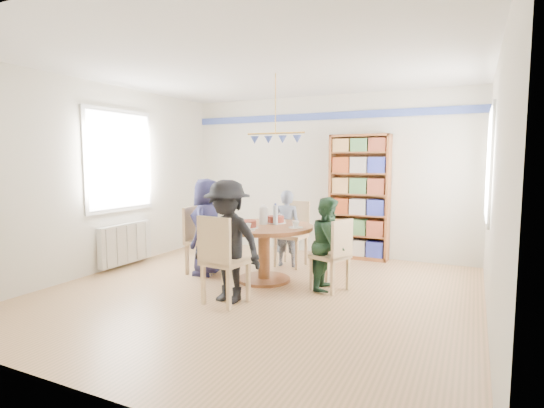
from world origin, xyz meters
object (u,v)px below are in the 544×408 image
Objects in this scene: chair_right at (335,252)px; bookshelf at (359,198)px; chair_left at (198,236)px; person_near at (227,241)px; person_far at (287,228)px; dining_table at (264,240)px; person_right at (329,243)px; person_left at (207,227)px; chair_far at (293,230)px; chair_near at (221,256)px; radiator at (126,243)px.

chair_right is 1.94m from bookshelf.
chair_left is 1.39m from person_near.
chair_left is at bearing 32.74° from person_far.
person_far is at bearing -130.90° from bookshelf.
dining_table is 0.89m from person_right.
person_left is at bearing 87.57° from person_right.
person_far reaches higher than chair_far.
chair_far is (1.06, 1.00, 0.02)m from chair_left.
bookshelf is (-0.18, 1.87, 0.50)m from chair_right.
chair_near is at bearing -90.44° from chair_far.
bookshelf reaches higher than radiator.
radiator is 2.27m from dining_table.
person_right reaches higher than chair_near.
person_left is at bearing 130.63° from chair_near.
person_right is at bearing -47.45° from chair_far.
person_left is (0.18, -0.03, 0.15)m from chair_left.
chair_far is at bearing 27.47° from radiator.
person_right is 0.99× the size of person_far.
chair_far reaches higher than radiator.
dining_table is 0.94× the size of person_near.
person_near is at bearing -40.54° from chair_left.
chair_near is (1.05, -1.04, 0.03)m from chair_left.
chair_right reaches higher than radiator.
bookshelf is at bearing -2.20° from person_right.
person_near is 2.89m from bookshelf.
person_near is at bearing 83.12° from person_far.
bookshelf is at bearing 80.26° from person_near.
person_left is (1.38, 0.15, 0.33)m from radiator.
chair_near is 1.91m from person_far.
chair_far is (0.01, 0.98, -0.02)m from dining_table.
chair_left is 0.24m from person_left.
dining_table is 0.64× the size of bookshelf.
person_near reaches higher than dining_table.
chair_far is 0.73× the size of person_left.
person_near is (0.87, -0.87, 0.02)m from person_left.
radiator is 3.16m from person_right.
bookshelf is at bearing 66.38° from dining_table.
person_near reaches higher than chair_near.
chair_near is at bearing -105.63° from bookshelf.
chair_far is 0.84× the size of person_far.
person_far is (-0.93, 0.83, 0.00)m from person_right.
radiator is at bearing -152.53° from chair_far.
person_right is at bearing 1.72° from dining_table.
person_left is 1.17× the size of person_right.
dining_table is at bearing 0.80° from chair_left.
chair_left is 1.94m from person_right.
bookshelf is at bearing 95.44° from chair_right.
person_right reaches higher than dining_table.
dining_table is 0.99m from chair_right.
chair_right is (2.04, -0.01, -0.03)m from chair_left.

